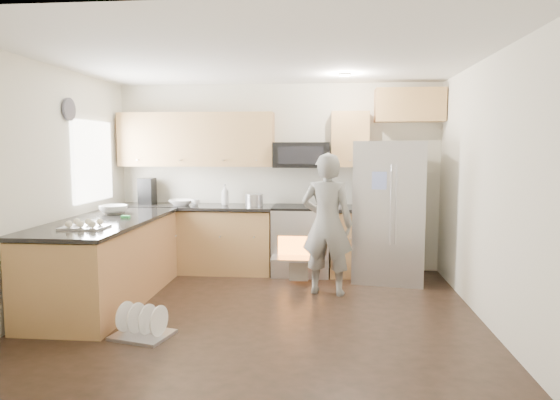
# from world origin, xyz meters

# --- Properties ---
(ground) EXTENTS (4.50, 4.50, 0.00)m
(ground) POSITION_xyz_m (0.00, 0.00, 0.00)
(ground) COLOR black
(ground) RESTS_ON ground
(room_shell) EXTENTS (4.54, 4.04, 2.62)m
(room_shell) POSITION_xyz_m (-0.04, 0.02, 1.67)
(room_shell) COLOR silver
(room_shell) RESTS_ON ground
(back_cabinet_run) EXTENTS (4.45, 0.64, 2.50)m
(back_cabinet_run) POSITION_xyz_m (-0.59, 1.75, 0.96)
(back_cabinet_run) COLOR #A87043
(back_cabinet_run) RESTS_ON ground
(peninsula) EXTENTS (0.96, 2.36, 1.03)m
(peninsula) POSITION_xyz_m (-1.75, 0.25, 0.46)
(peninsula) COLOR #A87043
(peninsula) RESTS_ON ground
(stove_range) EXTENTS (0.76, 0.97, 1.79)m
(stove_range) POSITION_xyz_m (0.35, 1.69, 0.68)
(stove_range) COLOR #B7B7BC
(stove_range) RESTS_ON ground
(refrigerator) EXTENTS (0.99, 0.83, 1.80)m
(refrigerator) POSITION_xyz_m (1.50, 1.45, 0.90)
(refrigerator) COLOR #B7B7BC
(refrigerator) RESTS_ON ground
(person) EXTENTS (0.67, 0.50, 1.66)m
(person) POSITION_xyz_m (0.70, 0.76, 0.83)
(person) COLOR gray
(person) RESTS_ON ground
(dish_rack) EXTENTS (0.58, 0.51, 0.31)m
(dish_rack) POSITION_xyz_m (-0.97, -0.75, 0.08)
(dish_rack) COLOR #B7B7BC
(dish_rack) RESTS_ON ground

